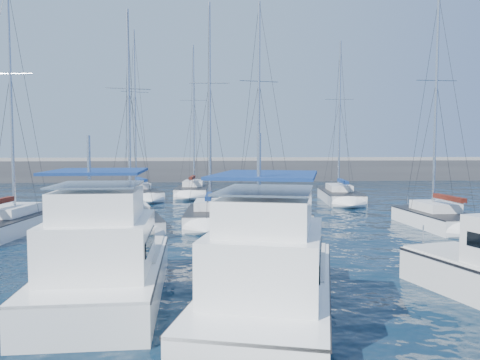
{
  "coord_description": "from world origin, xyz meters",
  "views": [
    {
      "loc": [
        -0.45,
        -18.22,
        4.97
      ],
      "look_at": [
        1.68,
        9.86,
        3.0
      ],
      "focal_mm": 35.0,
      "sensor_mm": 36.0,
      "label": 1
    }
  ],
  "objects": [
    {
      "name": "ground",
      "position": [
        0.0,
        0.0,
        0.0
      ],
      "size": [
        220.0,
        220.0,
        0.0
      ],
      "primitive_type": "plane",
      "color": "black",
      "rests_on": "ground"
    },
    {
      "name": "breakwater",
      "position": [
        0.0,
        52.0,
        1.05
      ],
      "size": [
        160.0,
        6.0,
        4.45
      ],
      "color": "#424244",
      "rests_on": "ground"
    },
    {
      "name": "motor_yacht_port_inner",
      "position": [
        -3.67,
        -3.13,
        1.13
      ],
      "size": [
        3.83,
        8.51,
        4.69
      ],
      "rotation": [
        0.0,
        0.0,
        0.03
      ],
      "color": "white",
      "rests_on": "ground"
    },
    {
      "name": "motor_yacht_stbd_inner",
      "position": [
        1.4,
        -5.21,
        1.13
      ],
      "size": [
        5.77,
        10.24,
        4.69
      ],
      "rotation": [
        0.0,
        0.0,
        -0.26
      ],
      "color": "white",
      "rests_on": "ground"
    },
    {
      "name": "sailboat_mid_a",
      "position": [
        -11.9,
        9.69,
        0.52
      ],
      "size": [
        3.97,
        8.84,
        14.85
      ],
      "rotation": [
        0.0,
        0.0,
        -0.11
      ],
      "color": "white",
      "rests_on": "ground"
    },
    {
      "name": "sailboat_mid_b",
      "position": [
        -4.88,
        10.24,
        0.52
      ],
      "size": [
        4.71,
        7.95,
        13.62
      ],
      "rotation": [
        0.0,
        0.0,
        0.24
      ],
      "color": "silver",
      "rests_on": "ground"
    },
    {
      "name": "sailboat_mid_c",
      "position": [
        -0.14,
        11.74,
        0.54
      ],
      "size": [
        3.31,
        6.86,
        14.59
      ],
      "rotation": [
        0.0,
        0.0,
        -0.05
      ],
      "color": "white",
      "rests_on": "ground"
    },
    {
      "name": "sailboat_mid_d",
      "position": [
        3.51,
        13.28,
        0.51
      ],
      "size": [
        5.1,
        9.86,
        15.25
      ],
      "rotation": [
        0.0,
        0.0,
        0.22
      ],
      "color": "silver",
      "rests_on": "ground"
    },
    {
      "name": "sailboat_mid_e",
      "position": [
        14.07,
        9.66,
        0.54
      ],
      "size": [
        3.33,
        6.94,
        14.63
      ],
      "rotation": [
        0.0,
        0.0,
        0.04
      ],
      "color": "white",
      "rests_on": "ground"
    },
    {
      "name": "sailboat_back_a",
      "position": [
        -6.94,
        27.77,
        0.54
      ],
      "size": [
        5.84,
        9.22,
        16.7
      ],
      "rotation": [
        0.0,
        0.0,
        0.35
      ],
      "color": "white",
      "rests_on": "ground"
    },
    {
      "name": "sailboat_back_b",
      "position": [
        -1.61,
        30.04,
        0.54
      ],
      "size": [
        3.7,
        8.07,
        15.8
      ],
      "rotation": [
        0.0,
        0.0,
        -0.07
      ],
      "color": "white",
      "rests_on": "ground"
    },
    {
      "name": "sailboat_back_c",
      "position": [
        11.96,
        23.73,
        0.52
      ],
      "size": [
        4.01,
        8.96,
        15.07
      ],
      "rotation": [
        0.0,
        0.0,
        -0.11
      ],
      "color": "white",
      "rests_on": "ground"
    }
  ]
}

